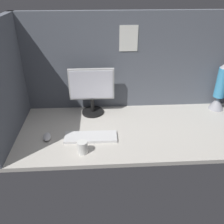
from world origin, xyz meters
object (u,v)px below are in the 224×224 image
keyboard (91,137)px  lava_lamp (220,90)px  mouse (47,137)px  monitor (92,90)px  mug_ceramic_white (83,147)px

keyboard → lava_lamp: lava_lamp is taller
keyboard → mouse: size_ratio=3.85×
monitor → mug_ceramic_white: 55.59cm
monitor → keyboard: monitor is taller
lava_lamp → mug_ceramic_white: bearing=-154.6°
mouse → mug_ceramic_white: (25.94, -17.05, 2.61)cm
keyboard → mug_ceramic_white: 16.83cm
mouse → lava_lamp: bearing=6.1°
monitor → lava_lamp: size_ratio=0.93×
lava_lamp → mouse: bearing=-165.3°
monitor → mouse: monitor is taller
mouse → lava_lamp: size_ratio=0.23×
mouse → mug_ceramic_white: mug_ceramic_white is taller
monitor → mug_ceramic_white: bearing=-96.4°
monitor → keyboard: 41.96cm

